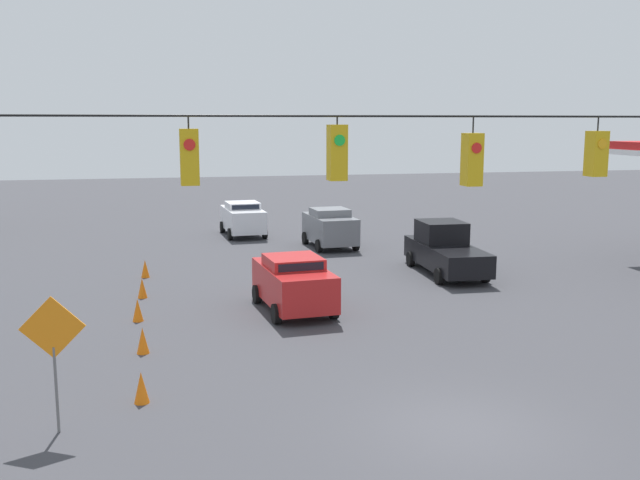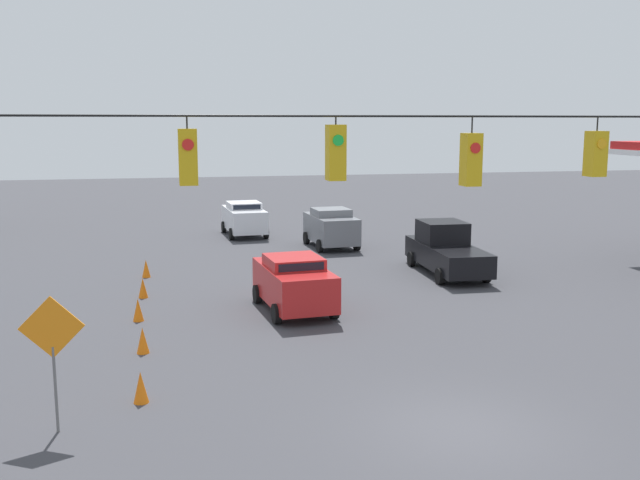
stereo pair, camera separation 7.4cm
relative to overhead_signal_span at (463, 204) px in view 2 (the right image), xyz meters
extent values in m
plane|color=#3D3D42|center=(-0.13, -0.07, -4.66)|extent=(140.00, 140.00, 0.00)
cylinder|color=black|center=(-0.13, 0.00, 1.67)|extent=(23.21, 0.04, 0.04)
cube|color=gold|center=(-2.80, 0.00, 0.94)|extent=(0.32, 0.36, 0.90)
cylinder|color=black|center=(-2.80, 0.00, 1.53)|extent=(0.03, 0.03, 0.28)
cylinder|color=orange|center=(-2.80, 0.19, 1.14)|extent=(0.20, 0.02, 0.20)
cube|color=gold|center=(-0.13, 0.00, 0.85)|extent=(0.32, 0.36, 1.01)
cylinder|color=black|center=(-0.13, 0.00, 1.51)|extent=(0.03, 0.03, 0.31)
cylinder|color=red|center=(-0.13, 0.19, 1.08)|extent=(0.20, 0.02, 0.20)
cube|color=gold|center=(2.54, 0.00, 1.01)|extent=(0.32, 0.36, 1.02)
cylinder|color=black|center=(2.54, 0.00, 1.59)|extent=(0.03, 0.03, 0.15)
cylinder|color=green|center=(2.54, 0.19, 1.24)|extent=(0.20, 0.02, 0.20)
cube|color=gold|center=(5.20, 0.00, 0.95)|extent=(0.32, 0.36, 0.98)
cylinder|color=black|center=(5.20, 0.00, 1.56)|extent=(0.03, 0.03, 0.22)
cylinder|color=red|center=(5.20, 0.19, 1.18)|extent=(0.20, 0.02, 0.20)
cube|color=slate|center=(-2.53, -21.65, -3.70)|extent=(2.12, 3.98, 1.28)
cube|color=slate|center=(-2.53, -21.65, -2.88)|extent=(1.84, 1.81, 0.36)
cube|color=black|center=(-2.48, -22.51, -2.88)|extent=(1.51, 0.11, 0.25)
cylinder|color=black|center=(-3.39, -22.97, -4.34)|extent=(0.26, 0.65, 0.64)
cylinder|color=black|center=(-1.51, -22.85, -4.34)|extent=(0.26, 0.65, 0.64)
cylinder|color=black|center=(-3.55, -20.46, -4.34)|extent=(0.26, 0.65, 0.64)
cylinder|color=black|center=(-1.67, -20.34, -4.34)|extent=(0.26, 0.65, 0.64)
cube|color=red|center=(1.50, -10.02, -3.76)|extent=(2.25, 4.33, 1.16)
cube|color=red|center=(1.50, -10.02, -3.00)|extent=(1.89, 1.99, 0.36)
cube|color=black|center=(1.42, -9.09, -3.00)|extent=(1.50, 0.15, 0.25)
cylinder|color=black|center=(2.32, -8.58, -4.34)|extent=(0.28, 0.66, 0.64)
cylinder|color=black|center=(0.45, -8.75, -4.34)|extent=(0.28, 0.66, 0.64)
cylinder|color=black|center=(2.56, -11.29, -4.34)|extent=(0.28, 0.66, 0.64)
cylinder|color=black|center=(0.69, -11.46, -4.34)|extent=(0.28, 0.66, 0.64)
cube|color=black|center=(-5.76, -14.40, -3.89)|extent=(2.12, 5.61, 0.90)
cube|color=black|center=(-5.78, -15.06, -2.99)|extent=(1.84, 2.06, 0.90)
cube|color=black|center=(-5.82, -16.07, -2.99)|extent=(1.53, 0.08, 0.63)
cylinder|color=black|center=(-6.78, -16.16, -4.34)|extent=(0.24, 0.65, 0.64)
cylinder|color=black|center=(-4.87, -16.23, -4.34)|extent=(0.24, 0.65, 0.64)
cylinder|color=black|center=(-6.65, -12.56, -4.34)|extent=(0.24, 0.65, 0.64)
cylinder|color=black|center=(-4.73, -12.63, -4.34)|extent=(0.24, 0.65, 0.64)
cube|color=silver|center=(1.30, -26.39, -3.75)|extent=(2.14, 4.33, 1.19)
cube|color=silver|center=(1.30, -26.39, -2.97)|extent=(1.84, 1.96, 0.36)
cube|color=black|center=(1.24, -25.46, -2.97)|extent=(1.50, 0.12, 0.25)
cylinder|color=black|center=(2.14, -24.97, -4.34)|extent=(0.26, 0.65, 0.64)
cylinder|color=black|center=(0.27, -25.09, -4.34)|extent=(0.26, 0.65, 0.64)
cylinder|color=black|center=(2.32, -27.70, -4.34)|extent=(0.26, 0.65, 0.64)
cylinder|color=black|center=(0.45, -27.82, -4.34)|extent=(0.26, 0.65, 0.64)
cone|color=orange|center=(6.29, -2.95, -4.30)|extent=(0.34, 0.34, 0.73)
cone|color=orange|center=(6.33, -6.52, -4.30)|extent=(0.34, 0.34, 0.73)
cone|color=orange|center=(6.55, -9.83, -4.30)|extent=(0.34, 0.34, 0.73)
cone|color=orange|center=(6.47, -12.92, -4.30)|extent=(0.34, 0.34, 0.73)
cone|color=orange|center=(6.43, -16.40, -4.30)|extent=(0.34, 0.34, 0.73)
cylinder|color=slate|center=(7.91, -1.74, -3.76)|extent=(0.06, 0.06, 1.80)
cube|color=orange|center=(7.91, -1.74, -2.46)|extent=(1.27, 0.04, 1.27)
camera|label=1|loc=(5.72, 12.73, 1.56)|focal=40.00mm
camera|label=2|loc=(5.65, 12.74, 1.56)|focal=40.00mm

